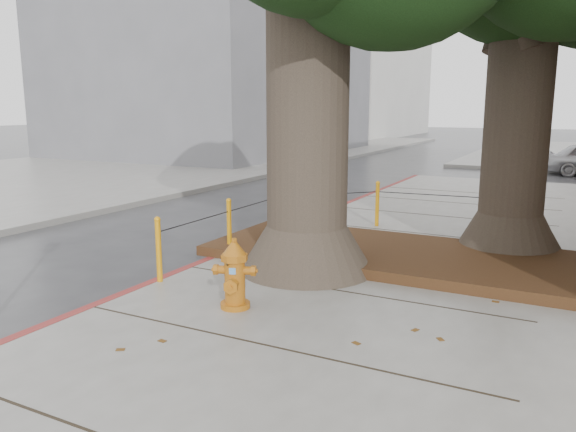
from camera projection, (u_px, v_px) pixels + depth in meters
name	position (u px, v px, depth m)	size (l,w,h in m)	color
ground	(224.00, 349.00, 6.13)	(140.00, 140.00, 0.00)	#28282B
sidewalk_opposite	(64.00, 175.00, 21.17)	(14.00, 60.00, 0.15)	slate
curb_red	(208.00, 263.00, 9.20)	(0.14, 26.00, 0.16)	maroon
planter_bed	(406.00, 256.00, 9.07)	(6.40, 2.60, 0.16)	black
building_far_grey	(219.00, 44.00, 30.94)	(12.00, 16.00, 12.00)	slate
building_far_white	(343.00, 53.00, 51.57)	(12.00, 18.00, 15.00)	silver
bollard_ring	(319.00, 215.00, 10.20)	(3.79, 5.39, 0.95)	orange
fire_hydrant	(235.00, 274.00, 6.87)	(0.47, 0.47, 0.88)	#BB6613
car_dark	(267.00, 148.00, 27.28)	(1.73, 4.26, 1.24)	black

